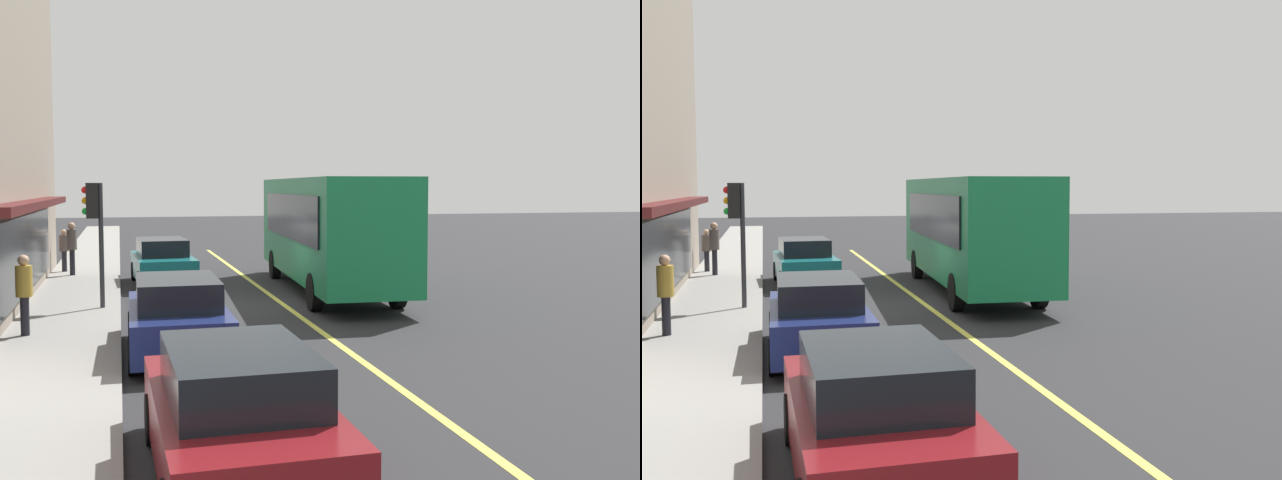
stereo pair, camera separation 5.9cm
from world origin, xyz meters
TOP-DOWN VIEW (x-y plane):
  - ground at (0.00, 0.00)m, footprint 120.00×120.00m
  - sidewalk at (0.00, 5.55)m, footprint 80.00×2.42m
  - lane_centre_stripe at (0.00, 0.00)m, footprint 36.00×0.16m
  - bus at (2.29, -1.90)m, footprint 11.25×3.12m
  - traffic_light at (-0.13, 4.95)m, footprint 0.30×0.52m
  - car_teal at (5.19, 2.97)m, footprint 4.38×2.02m
  - car_navy at (-5.41, 3.29)m, footprint 4.32×1.90m
  - car_maroon at (-11.80, 3.11)m, footprint 4.33×1.91m
  - pedestrian_at_corner at (8.61, 6.30)m, footprint 0.34×0.34m
  - pedestrian_near_storefront at (7.37, 5.95)m, footprint 0.34×0.34m
  - pedestrian_mid_block at (-3.42, 6.28)m, footprint 0.34×0.34m

SIDE VIEW (x-z plane):
  - ground at x=0.00m, z-range 0.00..0.00m
  - lane_centre_stripe at x=0.00m, z-range 0.00..0.01m
  - sidewalk at x=0.00m, z-range 0.00..0.15m
  - car_teal at x=5.19m, z-range -0.02..1.50m
  - car_navy at x=-5.41m, z-range -0.02..1.50m
  - car_maroon at x=-11.80m, z-range -0.02..1.50m
  - pedestrian_at_corner at x=8.61m, z-range 0.30..1.84m
  - pedestrian_mid_block at x=-3.42m, z-range 0.32..2.02m
  - pedestrian_near_storefront at x=7.37m, z-range 0.35..2.20m
  - bus at x=2.29m, z-range 0.24..3.74m
  - traffic_light at x=-0.13m, z-range 0.93..4.13m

